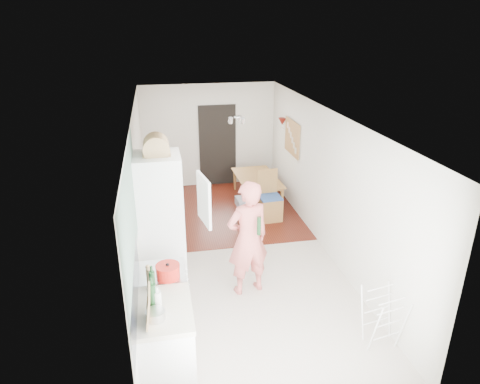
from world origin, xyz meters
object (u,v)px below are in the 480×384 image
object	(u,v)px
dining_chair	(270,196)
drying_rack	(382,319)
person	(248,229)
dining_table	(258,190)
stool	(247,214)

from	to	relation	value
dining_chair	drying_rack	xyz separation A→B (m)	(0.44, -3.83, -0.13)
person	dining_table	xyz separation A→B (m)	(0.99, 3.41, -0.82)
dining_table	drying_rack	world-z (taller)	drying_rack
person	dining_table	bearing A→B (deg)	-119.71
dining_table	drying_rack	xyz separation A→B (m)	(0.43, -4.88, 0.15)
dining_table	drying_rack	distance (m)	4.91
dining_chair	drying_rack	distance (m)	3.86
drying_rack	stool	bearing A→B (deg)	93.11
dining_table	stool	size ratio (longest dim) A/B	3.45
drying_rack	person	bearing A→B (deg)	123.15
person	drying_rack	xyz separation A→B (m)	(1.42, -1.47, -0.67)
dining_chair	stool	size ratio (longest dim) A/B	2.66
dining_table	stool	bearing A→B (deg)	153.62
person	drying_rack	bearing A→B (deg)	120.35
dining_table	drying_rack	bearing A→B (deg)	-176.67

